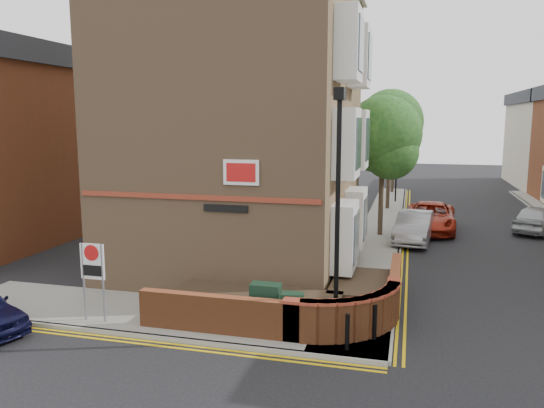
% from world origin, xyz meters
% --- Properties ---
extents(ground, '(120.00, 120.00, 0.00)m').
position_xyz_m(ground, '(0.00, 0.00, 0.00)').
color(ground, black).
rests_on(ground, ground).
extents(pavement_corner, '(13.00, 3.00, 0.12)m').
position_xyz_m(pavement_corner, '(-3.50, 1.50, 0.06)').
color(pavement_corner, gray).
rests_on(pavement_corner, ground).
extents(pavement_main, '(2.00, 32.00, 0.12)m').
position_xyz_m(pavement_main, '(2.00, 16.00, 0.06)').
color(pavement_main, gray).
rests_on(pavement_main, ground).
extents(kerb_side, '(13.00, 0.15, 0.12)m').
position_xyz_m(kerb_side, '(-3.50, 0.00, 0.06)').
color(kerb_side, gray).
rests_on(kerb_side, ground).
extents(kerb_main_near, '(0.15, 32.00, 0.12)m').
position_xyz_m(kerb_main_near, '(3.00, 16.00, 0.06)').
color(kerb_main_near, gray).
rests_on(kerb_main_near, ground).
extents(yellow_lines_side, '(13.00, 0.28, 0.01)m').
position_xyz_m(yellow_lines_side, '(-3.50, -0.25, 0.01)').
color(yellow_lines_side, gold).
rests_on(yellow_lines_side, ground).
extents(yellow_lines_main, '(0.28, 32.00, 0.01)m').
position_xyz_m(yellow_lines_main, '(3.25, 16.00, 0.01)').
color(yellow_lines_main, gold).
rests_on(yellow_lines_main, ground).
extents(corner_building, '(8.95, 10.40, 13.60)m').
position_xyz_m(corner_building, '(-2.84, 8.00, 6.23)').
color(corner_building, '#8F6C4C').
rests_on(corner_building, ground).
extents(garden_wall, '(6.80, 6.00, 1.20)m').
position_xyz_m(garden_wall, '(0.00, 2.50, 0.00)').
color(garden_wall, brown).
rests_on(garden_wall, ground).
extents(lamppost, '(0.25, 0.50, 6.30)m').
position_xyz_m(lamppost, '(1.60, 1.20, 3.34)').
color(lamppost, black).
rests_on(lamppost, pavement_corner).
extents(utility_cabinet_large, '(0.80, 0.45, 1.20)m').
position_xyz_m(utility_cabinet_large, '(-0.30, 1.30, 0.72)').
color(utility_cabinet_large, black).
rests_on(utility_cabinet_large, pavement_corner).
extents(utility_cabinet_small, '(0.55, 0.40, 1.10)m').
position_xyz_m(utility_cabinet_small, '(0.50, 1.00, 0.67)').
color(utility_cabinet_small, black).
rests_on(utility_cabinet_small, pavement_corner).
extents(bollard_near, '(0.11, 0.11, 0.90)m').
position_xyz_m(bollard_near, '(2.00, 0.40, 0.57)').
color(bollard_near, black).
rests_on(bollard_near, pavement_corner).
extents(bollard_far, '(0.11, 0.11, 0.90)m').
position_xyz_m(bollard_far, '(2.60, 1.20, 0.57)').
color(bollard_far, black).
rests_on(bollard_far, pavement_corner).
extents(zone_sign, '(0.72, 0.07, 2.20)m').
position_xyz_m(zone_sign, '(-5.00, 0.50, 1.64)').
color(zone_sign, slate).
rests_on(zone_sign, pavement_corner).
extents(tree_near, '(3.64, 3.65, 6.70)m').
position_xyz_m(tree_near, '(2.00, 14.05, 4.70)').
color(tree_near, '#382B1E').
rests_on(tree_near, pavement_main).
extents(tree_mid, '(4.03, 4.03, 7.42)m').
position_xyz_m(tree_mid, '(2.00, 22.05, 5.20)').
color(tree_mid, '#382B1E').
rests_on(tree_mid, pavement_main).
extents(tree_far, '(3.81, 3.81, 7.00)m').
position_xyz_m(tree_far, '(2.00, 30.05, 4.91)').
color(tree_far, '#382B1E').
rests_on(tree_far, pavement_main).
extents(traffic_light_assembly, '(0.20, 0.16, 4.20)m').
position_xyz_m(traffic_light_assembly, '(2.40, 25.00, 2.78)').
color(traffic_light_assembly, black).
rests_on(traffic_light_assembly, pavement_main).
extents(silver_car_near, '(1.99, 4.47, 1.43)m').
position_xyz_m(silver_car_near, '(3.60, 13.23, 0.71)').
color(silver_car_near, gray).
rests_on(silver_car_near, ground).
extents(red_car_main, '(2.68, 5.38, 1.46)m').
position_xyz_m(red_car_main, '(4.41, 16.00, 0.73)').
color(red_car_main, '#A12411').
rests_on(red_car_main, ground).
extents(silver_car_far, '(3.13, 4.41, 1.39)m').
position_xyz_m(silver_car_far, '(9.61, 17.07, 0.70)').
color(silver_car_far, '#A1A5A8').
rests_on(silver_car_far, ground).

